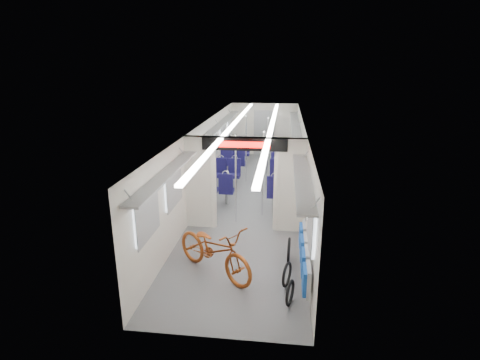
{
  "coord_description": "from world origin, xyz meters",
  "views": [
    {
      "loc": [
        0.92,
        -10.58,
        3.93
      ],
      "look_at": [
        -0.14,
        -1.8,
        1.19
      ],
      "focal_mm": 28.0,
      "sensor_mm": 36.0,
      "label": 1
    }
  ],
  "objects": [
    {
      "name": "carriage",
      "position": [
        0.0,
        -0.27,
        1.5
      ],
      "size": [
        12.0,
        12.02,
        2.31
      ],
      "color": "#515456",
      "rests_on": "ground"
    },
    {
      "name": "bicycle",
      "position": [
        -0.35,
        -4.21,
        0.52
      ],
      "size": [
        2.01,
        1.76,
        1.05
      ],
      "primitive_type": "imported",
      "rotation": [
        0.0,
        0.0,
        0.92
      ],
      "color": "#8E3E14",
      "rests_on": "ground"
    },
    {
      "name": "flip_bench",
      "position": [
        1.35,
        -4.34,
        0.58
      ],
      "size": [
        0.12,
        2.09,
        0.5
      ],
      "color": "gray",
      "rests_on": "carriage"
    },
    {
      "name": "bike_hoop_a",
      "position": [
        1.1,
        -5.04,
        0.2
      ],
      "size": [
        0.17,
        0.45,
        0.45
      ],
      "primitive_type": "torus",
      "rotation": [
        1.57,
        0.0,
        1.3
      ],
      "color": "black",
      "rests_on": "ground"
    },
    {
      "name": "bike_hoop_b",
      "position": [
        1.05,
        -4.48,
        0.21
      ],
      "size": [
        0.19,
        0.47,
        0.48
      ],
      "primitive_type": "torus",
      "rotation": [
        1.57,
        0.0,
        1.26
      ],
      "color": "black",
      "rests_on": "ground"
    },
    {
      "name": "bike_hoop_c",
      "position": [
        1.09,
        -3.6,
        0.24
      ],
      "size": [
        0.08,
        0.54,
        0.54
      ],
      "primitive_type": "torus",
      "rotation": [
        1.57,
        0.0,
        1.52
      ],
      "color": "black",
      "rests_on": "ground"
    },
    {
      "name": "seat_bay_near_left",
      "position": [
        -0.93,
        0.39,
        0.53
      ],
      "size": [
        0.88,
        1.94,
        1.06
      ],
      "color": "#110D3B",
      "rests_on": "ground"
    },
    {
      "name": "seat_bay_near_right",
      "position": [
        0.93,
        0.26,
        0.54
      ],
      "size": [
        0.91,
        2.07,
        1.1
      ],
      "color": "#110D3B",
      "rests_on": "ground"
    },
    {
      "name": "seat_bay_far_left",
      "position": [
        -0.93,
        3.52,
        0.53
      ],
      "size": [
        0.89,
        1.97,
        1.07
      ],
      "color": "#110D3B",
      "rests_on": "ground"
    },
    {
      "name": "seat_bay_far_right",
      "position": [
        0.94,
        3.2,
        0.55
      ],
      "size": [
        0.92,
        2.12,
        1.11
      ],
      "color": "#110D3B",
      "rests_on": "ground"
    },
    {
      "name": "stanchion_near_left",
      "position": [
        -0.26,
        -1.68,
        1.15
      ],
      "size": [
        0.04,
        0.04,
        2.3
      ],
      "primitive_type": "cylinder",
      "color": "silver",
      "rests_on": "ground"
    },
    {
      "name": "stanchion_near_right",
      "position": [
        0.39,
        -1.13,
        1.15
      ],
      "size": [
        0.05,
        0.05,
        2.3
      ],
      "primitive_type": "cylinder",
      "color": "silver",
      "rests_on": "ground"
    },
    {
      "name": "stanchion_far_left",
      "position": [
        -0.37,
        1.86,
        1.15
      ],
      "size": [
        0.05,
        0.05,
        2.3
      ],
      "primitive_type": "cylinder",
      "color": "silver",
      "rests_on": "ground"
    },
    {
      "name": "stanchion_far_right",
      "position": [
        0.37,
        1.51,
        1.15
      ],
      "size": [
        0.04,
        0.04,
        2.3
      ],
      "primitive_type": "cylinder",
      "color": "silver",
      "rests_on": "ground"
    }
  ]
}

